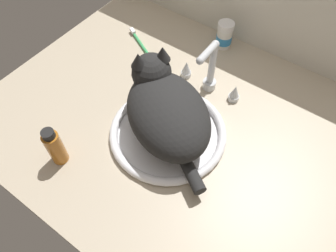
# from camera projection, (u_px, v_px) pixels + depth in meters

# --- Properties ---
(countertop) EXTENTS (1.05, 0.83, 0.03)m
(countertop) POSITION_uv_depth(u_px,v_px,m) (174.00, 123.00, 0.92)
(countertop) COLOR #B7A88E
(countertop) RESTS_ON ground
(backsplash_wall) EXTENTS (1.05, 0.02, 0.35)m
(backsplash_wall) POSITION_uv_depth(u_px,v_px,m) (253.00, 1.00, 0.98)
(backsplash_wall) COLOR silver
(backsplash_wall) RESTS_ON ground
(sink_basin) EXTENTS (0.32, 0.32, 0.02)m
(sink_basin) POSITION_uv_depth(u_px,v_px,m) (168.00, 132.00, 0.87)
(sink_basin) COLOR white
(sink_basin) RESTS_ON countertop
(faucet) EXTENTS (0.20, 0.11, 0.18)m
(faucet) POSITION_uv_depth(u_px,v_px,m) (210.00, 72.00, 0.92)
(faucet) COLOR silver
(faucet) RESTS_ON countertop
(cat) EXTENTS (0.35, 0.32, 0.18)m
(cat) POSITION_uv_depth(u_px,v_px,m) (165.00, 107.00, 0.81)
(cat) COLOR black
(cat) RESTS_ON sink_basin
(amber_bottle) EXTENTS (0.04, 0.04, 0.12)m
(amber_bottle) POSITION_uv_depth(u_px,v_px,m) (55.00, 147.00, 0.78)
(amber_bottle) COLOR #B2661E
(amber_bottle) RESTS_ON countertop
(pill_bottle) EXTENTS (0.05, 0.05, 0.09)m
(pill_bottle) POSITION_uv_depth(u_px,v_px,m) (224.00, 36.00, 1.05)
(pill_bottle) COLOR white
(pill_bottle) RESTS_ON countertop
(toothbrush) EXTENTS (0.16, 0.09, 0.02)m
(toothbrush) POSITION_uv_depth(u_px,v_px,m) (141.00, 44.00, 1.08)
(toothbrush) COLOR #3FB266
(toothbrush) RESTS_ON countertop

